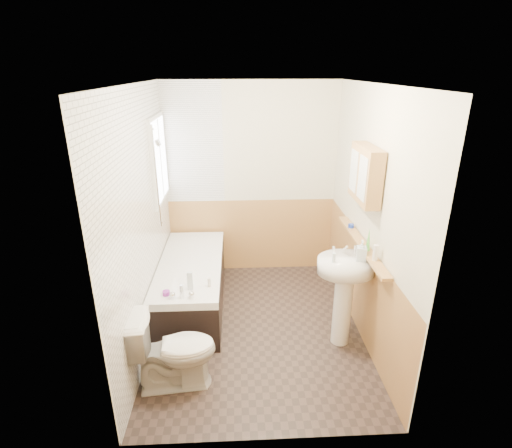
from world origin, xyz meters
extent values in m
plane|color=#2D2320|center=(0.00, 0.00, 0.00)|extent=(2.80, 2.80, 0.00)
plane|color=white|center=(0.00, 0.00, 2.50)|extent=(2.80, 2.80, 0.00)
cube|color=beige|center=(0.00, 1.41, 1.25)|extent=(2.20, 0.02, 2.50)
cube|color=beige|center=(0.00, -1.41, 1.25)|extent=(2.20, 0.02, 2.50)
cube|color=beige|center=(-1.11, 0.00, 1.25)|extent=(0.02, 2.80, 2.50)
cube|color=beige|center=(1.11, 0.00, 1.25)|extent=(0.02, 2.80, 2.50)
cube|color=tan|center=(1.09, 0.00, 0.50)|extent=(0.01, 2.80, 1.00)
cube|color=tan|center=(0.00, -1.39, 0.50)|extent=(2.20, 0.01, 1.00)
cube|color=tan|center=(0.00, 1.39, 0.50)|extent=(2.20, 0.01, 1.00)
cube|color=white|center=(-1.09, 0.00, 1.25)|extent=(0.01, 2.80, 2.50)
cube|color=white|center=(-0.73, 1.39, 1.75)|extent=(0.75, 0.01, 1.50)
cube|color=white|center=(-1.07, 0.95, 1.65)|extent=(0.03, 0.79, 0.99)
cube|color=white|center=(-1.05, 0.95, 1.65)|extent=(0.01, 0.70, 0.90)
cube|color=white|center=(-1.05, 0.95, 1.65)|extent=(0.01, 0.04, 0.90)
cube|color=black|center=(-0.73, 0.47, 0.25)|extent=(0.70, 1.73, 0.50)
cube|color=white|center=(-0.73, 0.47, 0.54)|extent=(0.70, 1.73, 0.08)
cube|color=white|center=(-0.73, 0.47, 0.53)|extent=(0.56, 1.59, 0.04)
cylinder|color=silver|center=(-0.73, -0.29, 0.65)|extent=(0.04, 0.04, 0.14)
sphere|color=silver|center=(-0.82, -0.29, 0.62)|extent=(0.06, 0.06, 0.06)
sphere|color=silver|center=(-0.64, -0.29, 0.62)|extent=(0.06, 0.06, 0.06)
cylinder|color=silver|center=(-1.05, 0.60, 1.53)|extent=(0.02, 0.02, 1.12)
cylinder|color=silver|center=(-1.05, 0.60, 1.01)|extent=(0.04, 0.04, 0.02)
cylinder|color=silver|center=(-1.05, 0.60, 2.04)|extent=(0.04, 0.04, 0.02)
cylinder|color=silver|center=(-1.00, 0.60, 1.90)|extent=(0.06, 0.07, 0.08)
imported|color=white|center=(-0.76, -0.78, 0.36)|extent=(0.77, 0.48, 0.72)
cylinder|color=white|center=(0.84, -0.27, 0.38)|extent=(0.18, 0.18, 0.77)
ellipsoid|color=white|center=(0.84, -0.27, 0.87)|extent=(0.55, 0.45, 0.15)
cylinder|color=silver|center=(0.73, -0.16, 0.99)|extent=(0.03, 0.03, 0.08)
cylinder|color=silver|center=(0.95, -0.16, 0.99)|extent=(0.03, 0.03, 0.08)
cylinder|color=silver|center=(0.84, -0.18, 1.02)|extent=(0.02, 0.11, 0.09)
cube|color=tan|center=(1.04, -0.05, 1.00)|extent=(0.10, 1.46, 0.03)
cube|color=tan|center=(1.02, -0.04, 1.70)|extent=(0.14, 0.58, 0.53)
cube|color=silver|center=(0.94, -0.18, 1.70)|extent=(0.01, 0.23, 0.39)
cube|color=silver|center=(0.94, 0.10, 1.70)|extent=(0.01, 0.23, 0.39)
cylinder|color=silver|center=(1.04, -0.45, 1.09)|extent=(0.06, 0.06, 0.15)
cone|color=#59C647|center=(1.04, -0.24, 1.13)|extent=(0.05, 0.05, 0.23)
cylinder|color=#19339E|center=(1.04, 0.34, 1.03)|extent=(0.07, 0.07, 0.04)
imported|color=silver|center=(0.96, -0.31, 0.99)|extent=(0.13, 0.22, 0.09)
cylinder|color=silver|center=(0.70, -0.34, 0.99)|extent=(0.04, 0.04, 0.09)
cube|color=silver|center=(-0.67, -0.14, 0.67)|extent=(0.05, 0.04, 0.19)
cylinder|color=purple|center=(-0.89, -0.23, 0.60)|extent=(0.09, 0.09, 0.04)
cylinder|color=silver|center=(-0.48, -0.09, 0.63)|extent=(0.04, 0.04, 0.10)
camera|label=1|loc=(-0.19, -3.61, 2.64)|focal=28.00mm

